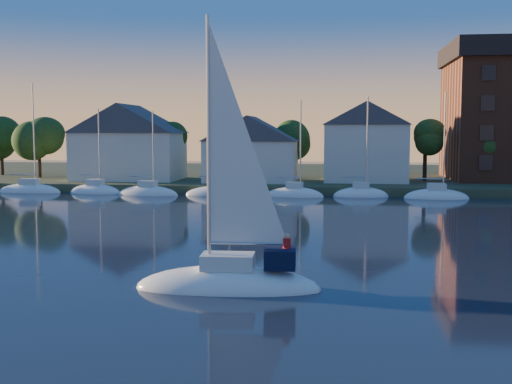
% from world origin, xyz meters
% --- Properties ---
extents(ground, '(260.00, 260.00, 0.00)m').
position_xyz_m(ground, '(0.00, 0.00, 0.00)').
color(ground, black).
rests_on(ground, ground).
extents(shoreline_land, '(160.00, 50.00, 2.00)m').
position_xyz_m(shoreline_land, '(0.00, 75.00, 0.00)').
color(shoreline_land, '#364025').
rests_on(shoreline_land, ground).
extents(wooden_dock, '(120.00, 3.00, 1.00)m').
position_xyz_m(wooden_dock, '(0.00, 52.00, 0.00)').
color(wooden_dock, brown).
rests_on(wooden_dock, ground).
extents(clubhouse_west, '(13.65, 9.45, 9.64)m').
position_xyz_m(clubhouse_west, '(-22.00, 58.00, 5.93)').
color(clubhouse_west, silver).
rests_on(clubhouse_west, shoreline_land).
extents(clubhouse_centre, '(11.55, 8.40, 8.08)m').
position_xyz_m(clubhouse_centre, '(-6.00, 57.00, 5.13)').
color(clubhouse_centre, silver).
rests_on(clubhouse_centre, shoreline_land).
extents(clubhouse_east, '(10.50, 8.40, 9.80)m').
position_xyz_m(clubhouse_east, '(8.00, 59.00, 6.00)').
color(clubhouse_east, silver).
rests_on(clubhouse_east, shoreline_land).
extents(tree_line, '(93.40, 5.40, 8.90)m').
position_xyz_m(tree_line, '(2.00, 63.00, 7.18)').
color(tree_line, '#382319').
rests_on(tree_line, shoreline_land).
extents(moored_fleet, '(63.50, 2.40, 12.05)m').
position_xyz_m(moored_fleet, '(-12.00, 49.00, 0.10)').
color(moored_fleet, white).
rests_on(moored_fleet, ground).
extents(hero_sailboat, '(8.70, 3.22, 13.47)m').
position_xyz_m(hero_sailboat, '(0.03, 6.78, 0.57)').
color(hero_sailboat, white).
rests_on(hero_sailboat, ground).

